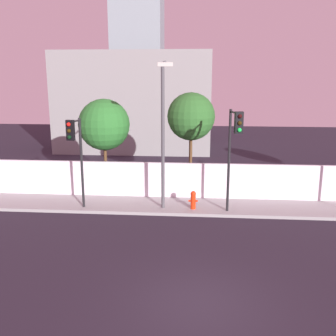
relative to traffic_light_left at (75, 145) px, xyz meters
The scene contains 10 objects.
ground_plane 9.63m from the traffic_light_left, 51.39° to the right, with size 80.00×80.00×0.00m, color #271F2B.
sidewalk 6.58m from the traffic_light_left, 11.19° to the left, with size 36.00×2.40×0.15m, color #999999.
perimeter_wall 6.53m from the traffic_light_left, 23.07° to the left, with size 36.00×0.18×1.80m, color white.
traffic_light_left is the anchor object (origin of this frame).
traffic_light_center 7.07m from the traffic_light_left, ahead, with size 0.50×1.46×4.70m.
street_lamp_curbside 4.06m from the traffic_light_left, ahead, with size 0.68×2.26×6.71m.
fire_hydrant 5.98m from the traffic_light_left, ahead, with size 0.44×0.26×0.87m.
roadside_tree_leftmost 3.70m from the traffic_light_left, 82.92° to the left, with size 2.76×2.76×5.09m.
roadside_tree_midleft 6.34m from the traffic_light_left, 35.46° to the left, with size 2.51×2.51×5.44m.
low_building_distant 16.43m from the traffic_light_left, 89.90° to the left, with size 12.79×6.00×8.20m, color gray.
Camera 1 is at (-0.08, -9.94, 6.31)m, focal length 41.94 mm.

